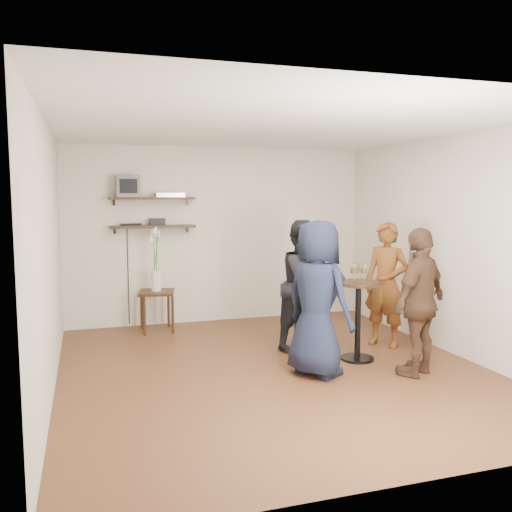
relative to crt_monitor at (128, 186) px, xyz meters
The scene contains 18 objects.
room 2.82m from the crt_monitor, 60.69° to the right, with size 4.58×5.08×2.68m.
shelf_upper 0.37m from the crt_monitor, ahead, with size 1.20×0.25×0.04m, color black.
shelf_lower 0.66m from the crt_monitor, ahead, with size 1.20×0.25×0.04m, color black.
crt_monitor is the anchor object (origin of this frame).
dvd_deck 0.59m from the crt_monitor, ahead, with size 0.40×0.24×0.06m, color silver.
radio 0.64m from the crt_monitor, ahead, with size 0.22×0.10×0.10m, color black.
power_strip 0.54m from the crt_monitor, 51.05° to the left, with size 0.30×0.05×0.03m, color black.
side_table 1.60m from the crt_monitor, 41.74° to the right, with size 0.56×0.56×0.57m.
vase_lilies 1.24m from the crt_monitor, 41.94° to the right, with size 0.19×0.19×0.92m.
drinks_table 3.61m from the crt_monitor, 44.35° to the right, with size 0.50×0.50×0.91m.
wine_glass_fl 3.42m from the crt_monitor, 45.59° to the right, with size 0.07×0.07×0.22m.
wine_glass_fr 3.51m from the crt_monitor, 43.91° to the right, with size 0.07×0.07×0.21m.
wine_glass_bl 3.38m from the crt_monitor, 43.76° to the right, with size 0.07×0.07×0.21m.
wine_glass_br 3.46m from the crt_monitor, 43.68° to the right, with size 0.07×0.07×0.20m.
person_plaid 3.75m from the crt_monitor, 32.23° to the right, with size 0.57×0.37×1.56m, color #AC1813.
person_dark 2.87m from the crt_monitor, 40.16° to the right, with size 0.77×0.60×1.59m, color black.
person_navy 3.39m from the crt_monitor, 57.45° to the right, with size 0.80×0.52×1.64m, color #161B32.
person_brown 4.23m from the crt_monitor, 47.46° to the right, with size 0.91×0.38×1.56m, color #462D1E.
Camera 1 is at (-1.91, -5.41, 1.88)m, focal length 38.00 mm.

